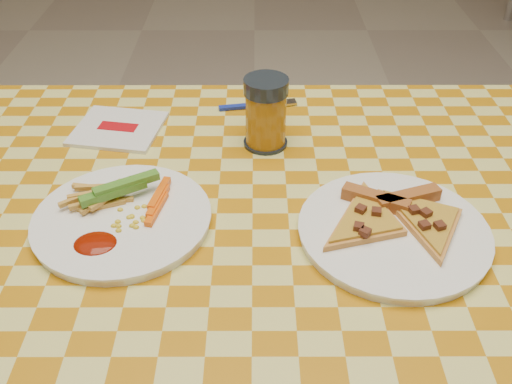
# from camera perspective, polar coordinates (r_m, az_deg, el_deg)

# --- Properties ---
(table) EXTENTS (1.28, 0.88, 0.76)m
(table) POSITION_cam_1_polar(r_m,az_deg,el_deg) (0.84, -0.34, -7.56)
(table) COLOR silver
(table) RESTS_ON ground
(plate_left) EXTENTS (0.25, 0.25, 0.01)m
(plate_left) POSITION_cam_1_polar(r_m,az_deg,el_deg) (0.82, -13.20, -2.78)
(plate_left) COLOR white
(plate_left) RESTS_ON table
(plate_right) EXTENTS (0.31, 0.31, 0.01)m
(plate_right) POSITION_cam_1_polar(r_m,az_deg,el_deg) (0.80, 13.55, -3.97)
(plate_right) COLOR white
(plate_right) RESTS_ON table
(fries_veggies) EXTENTS (0.17, 0.16, 0.04)m
(fries_veggies) POSITION_cam_1_polar(r_m,az_deg,el_deg) (0.82, -13.75, -1.21)
(fries_veggies) COLOR gold
(fries_veggies) RESTS_ON plate_left
(pizza_slices) EXTENTS (0.26, 0.22, 0.02)m
(pizza_slices) POSITION_cam_1_polar(r_m,az_deg,el_deg) (0.80, 13.72, -2.53)
(pizza_slices) COLOR gold
(pizza_slices) RESTS_ON plate_right
(drink_glass) EXTENTS (0.07, 0.07, 0.12)m
(drink_glass) POSITION_cam_1_polar(r_m,az_deg,el_deg) (0.94, 0.99, 7.87)
(drink_glass) COLOR black
(drink_glass) RESTS_ON table
(napkin) EXTENTS (0.17, 0.16, 0.01)m
(napkin) POSITION_cam_1_polar(r_m,az_deg,el_deg) (1.03, -13.61, 6.20)
(napkin) COLOR silver
(napkin) RESTS_ON table
(fork) EXTENTS (0.15, 0.04, 0.01)m
(fork) POSITION_cam_1_polar(r_m,az_deg,el_deg) (1.08, 0.29, 8.71)
(fork) COLOR #162798
(fork) RESTS_ON table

